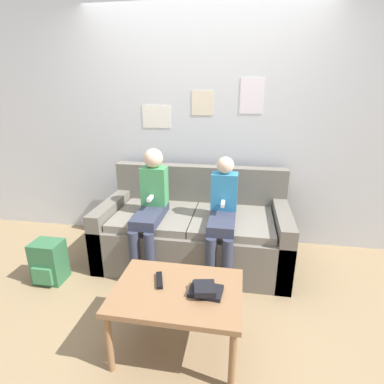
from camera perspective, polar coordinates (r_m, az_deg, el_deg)
The scene contains 9 objects.
ground_plane at distance 2.76m, azimuth -1.60°, elevation -18.49°, with size 10.00×10.00×0.00m, color #937A56.
wall_back at distance 3.32m, azimuth 2.03°, elevation 12.45°, with size 8.00×0.06×2.60m.
couch at distance 3.08m, azimuth 0.44°, elevation -7.54°, with size 1.84×0.91×0.91m.
coffee_table at distance 2.06m, azimuth -2.79°, elevation -19.22°, with size 0.83×0.59×0.46m.
person_left at distance 2.83m, azimuth -7.87°, elevation -2.34°, with size 0.24×0.61×1.16m.
person_right at distance 2.72m, azimuth 5.84°, elevation -4.05°, with size 0.24×0.61×1.10m.
tv_remote at distance 2.10m, azimuth -6.23°, elevation -16.35°, with size 0.09×0.17×0.02m.
book_stack at distance 1.98m, azimuth 2.53°, elevation -18.12°, with size 0.22×0.18×0.06m.
backpack at distance 3.08m, azimuth -25.60°, elevation -11.93°, with size 0.26×0.24×0.39m.
Camera 1 is at (0.44, -2.14, 1.68)m, focal length 28.00 mm.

